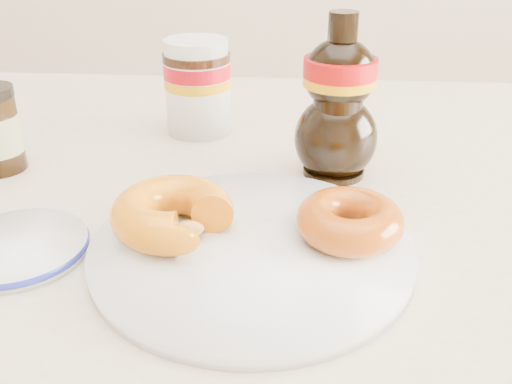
# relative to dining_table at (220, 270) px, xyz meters

# --- Properties ---
(dining_table) EXTENTS (1.40, 0.90, 0.75)m
(dining_table) POSITION_rel_dining_table_xyz_m (0.00, 0.00, 0.00)
(dining_table) COLOR beige
(dining_table) RESTS_ON ground
(plate) EXTENTS (0.27, 0.27, 0.01)m
(plate) POSITION_rel_dining_table_xyz_m (0.04, -0.09, 0.09)
(plate) COLOR white
(plate) RESTS_ON dining_table
(donut_bitten) EXTENTS (0.11, 0.11, 0.04)m
(donut_bitten) POSITION_rel_dining_table_xyz_m (-0.03, -0.08, 0.12)
(donut_bitten) COLOR orange
(donut_bitten) RESTS_ON plate
(donut_whole) EXTENTS (0.12, 0.12, 0.03)m
(donut_whole) POSITION_rel_dining_table_xyz_m (0.12, -0.08, 0.11)
(donut_whole) COLOR #A9410A
(donut_whole) RESTS_ON plate
(nutella_jar) EXTENTS (0.08, 0.08, 0.12)m
(nutella_jar) POSITION_rel_dining_table_xyz_m (-0.05, 0.19, 0.15)
(nutella_jar) COLOR white
(nutella_jar) RESTS_ON dining_table
(syrup_bottle) EXTENTS (0.11, 0.10, 0.17)m
(syrup_bottle) POSITION_rel_dining_table_xyz_m (0.12, 0.08, 0.17)
(syrup_bottle) COLOR black
(syrup_bottle) RESTS_ON dining_table
(blue_rim_saucer) EXTENTS (0.12, 0.12, 0.01)m
(blue_rim_saucer) POSITION_rel_dining_table_xyz_m (-0.16, -0.11, 0.09)
(blue_rim_saucer) COLOR white
(blue_rim_saucer) RESTS_ON dining_table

